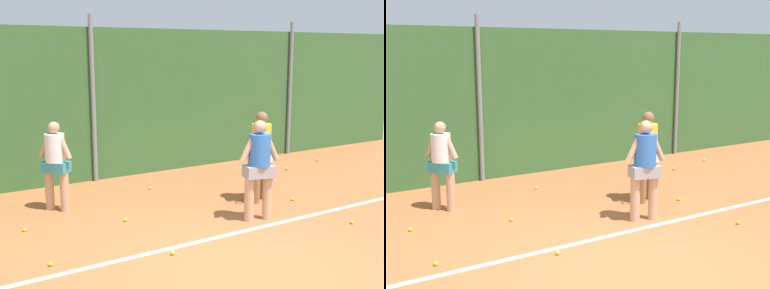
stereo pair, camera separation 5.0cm
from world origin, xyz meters
TOP-DOWN VIEW (x-y plane):
  - ground_plane at (0.00, 1.64)m, footprint 30.52×30.52m
  - hedge_fence_backdrop at (0.00, 5.61)m, footprint 19.84×0.25m
  - fence_post_center at (0.00, 5.43)m, footprint 0.10×0.10m
  - fence_post_right at (5.72, 5.43)m, footprint 0.10×0.10m
  - court_baseline_paint at (0.00, 1.16)m, footprint 14.50×0.10m
  - player_foreground_near at (1.44, 1.49)m, footprint 0.71×0.41m
  - player_midcourt at (2.18, 2.33)m, footprint 0.75×0.46m
  - player_backcourt_far at (-1.35, 3.83)m, footprint 0.52×0.56m
  - tennis_ball_0 at (2.73, 2.00)m, footprint 0.07×0.07m
  - tennis_ball_1 at (-0.92, 4.67)m, footprint 0.07×0.07m
  - tennis_ball_2 at (2.66, 0.48)m, footprint 0.07×0.07m
  - tennis_ball_3 at (-0.55, 2.60)m, footprint 0.07×0.07m
  - tennis_ball_6 at (0.71, 4.17)m, footprint 0.07×0.07m
  - tennis_ball_8 at (5.73, 4.29)m, footprint 0.07×0.07m
  - tennis_ball_9 at (-0.55, 0.94)m, footprint 0.07×0.07m
  - tennis_ball_10 at (-2.14, 3.01)m, footprint 0.07×0.07m
  - tennis_ball_11 at (4.36, 3.96)m, footprint 0.07×0.07m
  - tennis_ball_12 at (-2.15, 1.49)m, footprint 0.07×0.07m

SIDE VIEW (x-z plane):
  - ground_plane at x=0.00m, z-range 0.00..0.00m
  - court_baseline_paint at x=0.00m, z-range 0.00..0.01m
  - tennis_ball_0 at x=2.73m, z-range 0.00..0.07m
  - tennis_ball_1 at x=-0.92m, z-range 0.00..0.07m
  - tennis_ball_2 at x=2.66m, z-range 0.00..0.07m
  - tennis_ball_3 at x=-0.55m, z-range 0.00..0.07m
  - tennis_ball_6 at x=0.71m, z-range 0.00..0.07m
  - tennis_ball_8 at x=5.73m, z-range 0.00..0.07m
  - tennis_ball_9 at x=-0.55m, z-range 0.00..0.07m
  - tennis_ball_10 at x=-2.14m, z-range 0.00..0.07m
  - tennis_ball_11 at x=4.36m, z-range 0.00..0.07m
  - tennis_ball_12 at x=-2.15m, z-range 0.00..0.07m
  - player_backcourt_far at x=-1.35m, z-range 0.10..1.74m
  - player_foreground_near at x=1.44m, z-range 0.11..1.84m
  - player_midcourt at x=2.18m, z-range 0.10..1.85m
  - hedge_fence_backdrop at x=0.00m, z-range 0.00..3.38m
  - fence_post_center at x=0.00m, z-range 0.00..3.64m
  - fence_post_right at x=5.72m, z-range 0.00..3.64m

